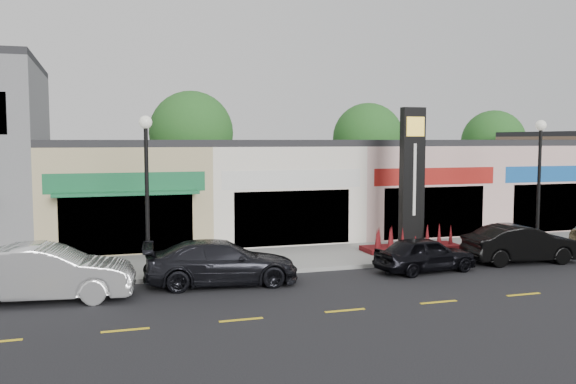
{
  "coord_description": "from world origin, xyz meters",
  "views": [
    {
      "loc": [
        -9.53,
        -18.59,
        4.82
      ],
      "look_at": [
        -2.51,
        4.0,
        2.77
      ],
      "focal_mm": 38.0,
      "sensor_mm": 36.0,
      "label": 1
    }
  ],
  "objects_px": {
    "pylon_sign": "(412,200)",
    "car_black_sedan": "(425,254)",
    "lamp_west_near": "(147,179)",
    "car_white_van": "(45,273)",
    "car_dark_sedan": "(221,262)",
    "car_black_conv": "(522,244)",
    "lamp_east_near": "(539,172)"
  },
  "relations": [
    {
      "from": "pylon_sign",
      "to": "car_black_sedan",
      "type": "xyz_separation_m",
      "value": [
        -1.25,
        -3.35,
        -1.63
      ]
    },
    {
      "from": "lamp_west_near",
      "to": "car_white_van",
      "type": "height_order",
      "value": "lamp_west_near"
    },
    {
      "from": "car_dark_sedan",
      "to": "car_black_conv",
      "type": "xyz_separation_m",
      "value": [
        11.95,
        0.07,
        0.0
      ]
    },
    {
      "from": "car_black_sedan",
      "to": "lamp_west_near",
      "type": "bearing_deg",
      "value": 74.37
    },
    {
      "from": "lamp_west_near",
      "to": "lamp_east_near",
      "type": "height_order",
      "value": "same"
    },
    {
      "from": "car_black_conv",
      "to": "lamp_east_near",
      "type": "bearing_deg",
      "value": -48.62
    },
    {
      "from": "car_white_van",
      "to": "lamp_west_near",
      "type": "bearing_deg",
      "value": -52.33
    },
    {
      "from": "lamp_west_near",
      "to": "car_black_conv",
      "type": "height_order",
      "value": "lamp_west_near"
    },
    {
      "from": "car_white_van",
      "to": "car_black_sedan",
      "type": "relative_size",
      "value": 1.35
    },
    {
      "from": "lamp_west_near",
      "to": "lamp_east_near",
      "type": "bearing_deg",
      "value": 0.0
    },
    {
      "from": "car_white_van",
      "to": "car_black_sedan",
      "type": "bearing_deg",
      "value": -82.02
    },
    {
      "from": "car_black_sedan",
      "to": "car_dark_sedan",
      "type": "bearing_deg",
      "value": 81.9
    },
    {
      "from": "lamp_east_near",
      "to": "car_black_sedan",
      "type": "xyz_separation_m",
      "value": [
        -6.25,
        -1.65,
        -2.83
      ]
    },
    {
      "from": "lamp_west_near",
      "to": "pylon_sign",
      "type": "relative_size",
      "value": 0.91
    },
    {
      "from": "pylon_sign",
      "to": "car_black_conv",
      "type": "bearing_deg",
      "value": -43.0
    },
    {
      "from": "lamp_east_near",
      "to": "car_dark_sedan",
      "type": "xyz_separation_m",
      "value": [
        -13.73,
        -1.38,
        -2.74
      ]
    },
    {
      "from": "car_white_van",
      "to": "car_black_conv",
      "type": "distance_m",
      "value": 17.37
    },
    {
      "from": "car_dark_sedan",
      "to": "lamp_east_near",
      "type": "bearing_deg",
      "value": -79.1
    },
    {
      "from": "lamp_west_near",
      "to": "pylon_sign",
      "type": "distance_m",
      "value": 11.19
    },
    {
      "from": "lamp_east_near",
      "to": "pylon_sign",
      "type": "xyz_separation_m",
      "value": [
        -5.0,
        1.7,
        -1.2
      ]
    },
    {
      "from": "lamp_west_near",
      "to": "car_dark_sedan",
      "type": "bearing_deg",
      "value": -31.25
    },
    {
      "from": "lamp_east_near",
      "to": "car_black_sedan",
      "type": "height_order",
      "value": "lamp_east_near"
    },
    {
      "from": "lamp_east_near",
      "to": "car_black_conv",
      "type": "distance_m",
      "value": 3.51
    },
    {
      "from": "pylon_sign",
      "to": "car_black_sedan",
      "type": "distance_m",
      "value": 3.92
    },
    {
      "from": "lamp_west_near",
      "to": "pylon_sign",
      "type": "bearing_deg",
      "value": 8.77
    },
    {
      "from": "car_white_van",
      "to": "car_black_sedan",
      "type": "height_order",
      "value": "car_white_van"
    },
    {
      "from": "lamp_east_near",
      "to": "car_white_van",
      "type": "relative_size",
      "value": 1.07
    },
    {
      "from": "car_black_sedan",
      "to": "car_white_van",
      "type": "bearing_deg",
      "value": 84.91
    },
    {
      "from": "lamp_west_near",
      "to": "car_black_conv",
      "type": "bearing_deg",
      "value": -5.24
    },
    {
      "from": "pylon_sign",
      "to": "car_black_sedan",
      "type": "bearing_deg",
      "value": -110.41
    },
    {
      "from": "lamp_west_near",
      "to": "car_black_sedan",
      "type": "bearing_deg",
      "value": -9.6
    },
    {
      "from": "lamp_east_near",
      "to": "car_black_conv",
      "type": "xyz_separation_m",
      "value": [
        -1.78,
        -1.3,
        -2.73
      ]
    }
  ]
}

